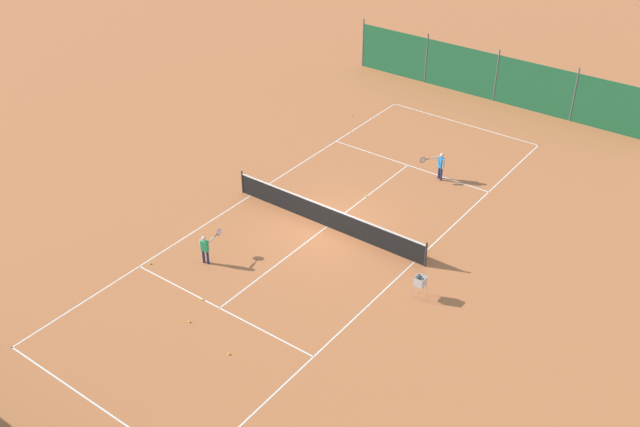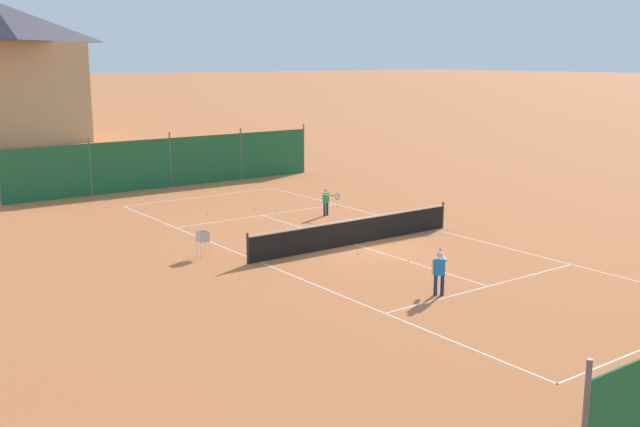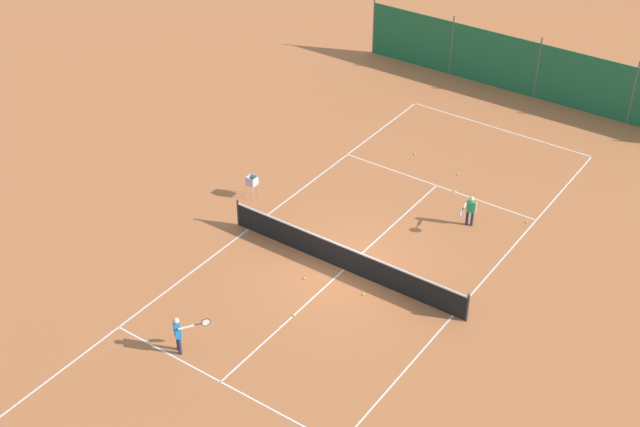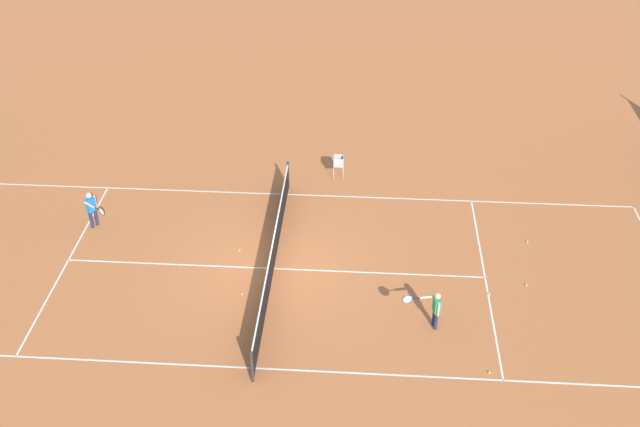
# 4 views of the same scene
# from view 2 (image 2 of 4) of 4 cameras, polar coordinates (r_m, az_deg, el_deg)

# --- Properties ---
(ground_plane) EXTENTS (600.00, 600.00, 0.00)m
(ground_plane) POSITION_cam_2_polar(r_m,az_deg,el_deg) (27.56, 2.64, -2.36)
(ground_plane) COLOR #BC6638
(court_line_markings) EXTENTS (8.25, 23.85, 0.01)m
(court_line_markings) POSITION_cam_2_polar(r_m,az_deg,el_deg) (27.56, 2.64, -2.36)
(court_line_markings) COLOR white
(court_line_markings) RESTS_ON ground
(tennis_net) EXTENTS (9.18, 0.08, 1.06)m
(tennis_net) POSITION_cam_2_polar(r_m,az_deg,el_deg) (27.44, 2.65, -1.35)
(tennis_net) COLOR #2D2D2D
(tennis_net) RESTS_ON ground
(windscreen_fence_far) EXTENTS (17.28, 0.08, 2.90)m
(windscreen_fence_far) POSITION_cam_2_polar(r_m,az_deg,el_deg) (40.35, -11.32, 3.84)
(windscreen_fence_far) COLOR #1E6038
(windscreen_fence_far) RESTS_ON ground
(player_far_baseline) EXTENTS (0.40, 1.05, 1.21)m
(player_far_baseline) POSITION_cam_2_polar(r_m,az_deg,el_deg) (32.37, 0.51, 1.06)
(player_far_baseline) COLOR #23284C
(player_far_baseline) RESTS_ON ground
(player_near_baseline) EXTENTS (0.90, 0.86, 1.31)m
(player_near_baseline) POSITION_cam_2_polar(r_m,az_deg,el_deg) (21.84, 9.08, -4.24)
(player_near_baseline) COLOR #23284C
(player_near_baseline) RESTS_ON ground
(tennis_ball_alley_right) EXTENTS (0.07, 0.07, 0.07)m
(tennis_ball_alley_right) POSITION_cam_2_polar(r_m,az_deg,el_deg) (25.48, 6.81, -3.54)
(tennis_ball_alley_right) COLOR #CCE033
(tennis_ball_alley_right) RESTS_ON ground
(tennis_ball_alley_left) EXTENTS (0.07, 0.07, 0.07)m
(tennis_ball_alley_left) POSITION_cam_2_polar(r_m,az_deg,el_deg) (34.55, 1.34, 0.61)
(tennis_ball_alley_left) COLOR #CCE033
(tennis_ball_alley_left) RESTS_ON ground
(tennis_ball_by_net_left) EXTENTS (0.07, 0.07, 0.07)m
(tennis_ball_by_net_left) POSITION_cam_2_polar(r_m,az_deg,el_deg) (26.19, 2.90, -3.05)
(tennis_ball_by_net_left) COLOR #CCE033
(tennis_ball_by_net_left) RESTS_ON ground
(tennis_ball_service_box) EXTENTS (0.07, 0.07, 0.07)m
(tennis_ball_service_box) POSITION_cam_2_polar(r_m,az_deg,el_deg) (33.79, -5.03, 0.31)
(tennis_ball_service_box) COLOR #CCE033
(tennis_ball_service_box) RESTS_ON ground
(tennis_ball_mid_court) EXTENTS (0.07, 0.07, 0.07)m
(tennis_ball_mid_court) POSITION_cam_2_polar(r_m,az_deg,el_deg) (33.08, -8.53, -0.03)
(tennis_ball_mid_court) COLOR #CCE033
(tennis_ball_mid_court) RESTS_ON ground
(tennis_ball_by_net_right) EXTENTS (0.07, 0.07, 0.07)m
(tennis_ball_by_net_right) POSITION_cam_2_polar(r_m,az_deg,el_deg) (33.09, -3.29, 0.09)
(tennis_ball_by_net_right) COLOR #CCE033
(tennis_ball_by_net_right) RESTS_ON ground
(tennis_ball_near_corner) EXTENTS (0.07, 0.07, 0.07)m
(tennis_ball_near_corner) POSITION_cam_2_polar(r_m,az_deg,el_deg) (27.78, 5.69, -2.22)
(tennis_ball_near_corner) COLOR #CCE033
(tennis_ball_near_corner) RESTS_ON ground
(ball_hopper) EXTENTS (0.36, 0.36, 0.89)m
(ball_hopper) POSITION_cam_2_polar(r_m,az_deg,el_deg) (26.00, -8.93, -1.87)
(ball_hopper) COLOR #B7B7BC
(ball_hopper) RESTS_ON ground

